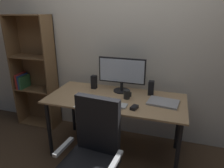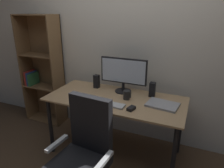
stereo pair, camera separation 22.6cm
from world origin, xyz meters
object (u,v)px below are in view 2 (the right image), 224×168
Objects in this scene: speaker_left at (97,81)px; speaker_right at (152,90)px; laptop at (163,105)px; keyboard at (111,104)px; desk at (115,105)px; coffee_mug at (127,95)px; mouse at (131,108)px; office_chair at (83,160)px; bookshelf at (43,71)px; monitor at (123,73)px.

speaker_right is at bearing 0.00° from speaker_left.
keyboard is at bearing -150.43° from laptop.
laptop is at bearing -51.19° from speaker_right.
desk is 15.49× the size of coffee_mug.
coffee_mug reaches higher than keyboard.
mouse is 0.10× the size of office_chair.
speaker_left is at bearing 135.58° from keyboard.
bookshelf is at bearing 167.14° from coffee_mug.
speaker_right is (0.25, 0.19, 0.03)m from coffee_mug.
keyboard is at bearing -21.64° from bookshelf.
desk is 0.21m from keyboard.
bookshelf reaches higher than monitor.
mouse is (0.25, -0.43, -0.23)m from monitor.
office_chair is 0.62× the size of bookshelf.
keyboard is 1.49m from bookshelf.
monitor is at bearing 1.26° from speaker_left.
monitor reaches higher than laptop.
bookshelf is (-1.36, 1.11, 0.34)m from office_chair.
speaker_left is at bearing 158.18° from coffee_mug.
keyboard is 0.56m from speaker_left.
coffee_mug is at bearing 86.22° from office_chair.
monitor is 0.30m from coffee_mug.
speaker_right reaches higher than keyboard.
monitor is (0.01, 0.22, 0.32)m from desk.
desk is 0.35m from mouse.
bookshelf is at bearing 174.15° from monitor.
office_chair is (-0.12, -0.77, -0.33)m from coffee_mug.
keyboard is 3.02× the size of mouse.
monitor reaches higher than speaker_left.
monitor is 0.35× the size of bookshelf.
laptop is 0.97m from office_chair.
speaker_right is at bearing -4.89° from bookshelf.
office_chair reaches higher than speaker_left.
coffee_mug is 0.51m from speaker_left.
speaker_right is at bearing 29.56° from desk.
coffee_mug is 0.59× the size of speaker_right.
desk is 0.46m from speaker_right.
bookshelf is (-1.36, 0.14, -0.18)m from monitor.
speaker_left is at bearing 174.69° from laptop.
desk is at bearing -14.86° from bookshelf.
keyboard is 0.24m from coffee_mug.
bookshelf is (-1.88, 0.34, 0.05)m from laptop.
speaker_left is at bearing 148.74° from desk.
monitor is 0.39m from speaker_right.
monitor is at bearing 165.76° from laptop.
office_chair is at bearing -89.40° from desk.
coffee_mug is at bearing 67.89° from keyboard.
speaker_right is 0.10× the size of bookshelf.
mouse is at bearing 70.06° from office_chair.
keyboard is 0.29× the size of office_chair.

